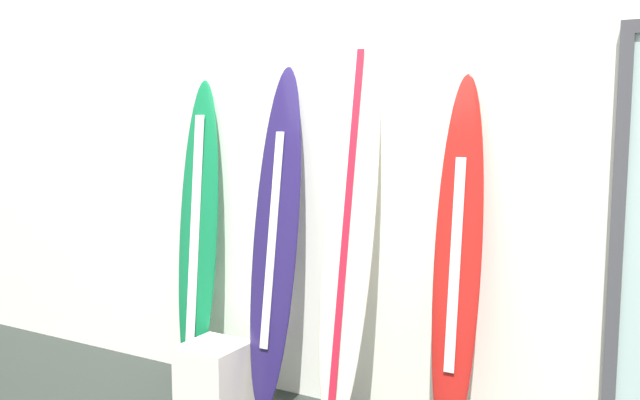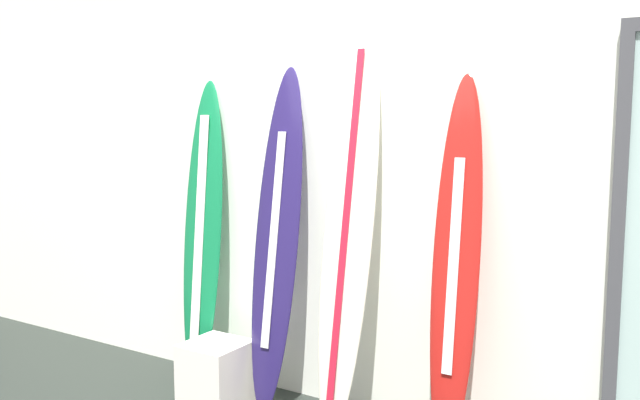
{
  "view_description": "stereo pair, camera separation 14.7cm",
  "coord_description": "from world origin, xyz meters",
  "px_view_note": "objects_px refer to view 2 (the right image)",
  "views": [
    {
      "loc": [
        1.84,
        -2.16,
        1.67
      ],
      "look_at": [
        0.07,
        0.95,
        1.24
      ],
      "focal_mm": 37.75,
      "sensor_mm": 36.0,
      "label": 1
    },
    {
      "loc": [
        1.96,
        -2.09,
        1.67
      ],
      "look_at": [
        0.07,
        0.95,
        1.24
      ],
      "focal_mm": 37.75,
      "sensor_mm": 36.0,
      "label": 2
    }
  ],
  "objects_px": {
    "surfboard_ivory": "(349,226)",
    "display_block_left": "(216,374)",
    "surfboard_emerald": "(203,234)",
    "surfboard_navy": "(277,240)",
    "surfboard_crimson": "(456,266)"
  },
  "relations": [
    {
      "from": "surfboard_ivory",
      "to": "surfboard_crimson",
      "type": "bearing_deg",
      "value": 7.96
    },
    {
      "from": "surfboard_navy",
      "to": "surfboard_ivory",
      "type": "distance_m",
      "value": 0.51
    },
    {
      "from": "surfboard_emerald",
      "to": "display_block_left",
      "type": "bearing_deg",
      "value": -39.14
    },
    {
      "from": "surfboard_emerald",
      "to": "display_block_left",
      "type": "xyz_separation_m",
      "value": [
        0.31,
        -0.25,
        -0.77
      ]
    },
    {
      "from": "surfboard_ivory",
      "to": "display_block_left",
      "type": "bearing_deg",
      "value": -168.92
    },
    {
      "from": "surfboard_emerald",
      "to": "display_block_left",
      "type": "distance_m",
      "value": 0.86
    },
    {
      "from": "surfboard_emerald",
      "to": "surfboard_ivory",
      "type": "relative_size",
      "value": 0.85
    },
    {
      "from": "display_block_left",
      "to": "surfboard_ivory",
      "type": "bearing_deg",
      "value": 11.08
    },
    {
      "from": "surfboard_navy",
      "to": "display_block_left",
      "type": "height_order",
      "value": "surfboard_navy"
    },
    {
      "from": "surfboard_navy",
      "to": "surfboard_crimson",
      "type": "relative_size",
      "value": 1.04
    },
    {
      "from": "surfboard_emerald",
      "to": "surfboard_ivory",
      "type": "bearing_deg",
      "value": -4.82
    },
    {
      "from": "surfboard_navy",
      "to": "display_block_left",
      "type": "bearing_deg",
      "value": -148.06
    },
    {
      "from": "surfboard_ivory",
      "to": "surfboard_crimson",
      "type": "relative_size",
      "value": 1.18
    },
    {
      "from": "surfboard_emerald",
      "to": "surfboard_ivory",
      "type": "xyz_separation_m",
      "value": [
        1.1,
        -0.09,
        0.15
      ]
    },
    {
      "from": "surfboard_emerald",
      "to": "surfboard_navy",
      "type": "distance_m",
      "value": 0.61
    }
  ]
}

